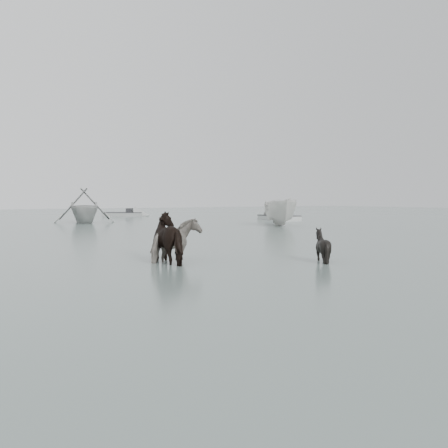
{
  "coord_description": "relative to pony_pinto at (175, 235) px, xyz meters",
  "views": [
    {
      "loc": [
        -7.27,
        -9.94,
        1.7
      ],
      "look_at": [
        -0.25,
        1.37,
        1.0
      ],
      "focal_mm": 40.0,
      "sensor_mm": 36.0,
      "label": 1
    }
  ],
  "objects": [
    {
      "name": "boat_small",
      "position": [
        13.14,
        12.09,
        0.21
      ],
      "size": [
        3.72,
        4.91,
        1.79
      ],
      "primitive_type": "imported",
      "rotation": [
        0.0,
        0.0,
        -0.49
      ],
      "color": "silver",
      "rests_on": "ground"
    },
    {
      "name": "pony_dark",
      "position": [
        -0.09,
        -0.16,
        0.12
      ],
      "size": [
        1.87,
        2.0,
        1.62
      ],
      "primitive_type": "imported",
      "rotation": [
        0.0,
        0.0,
        1.95
      ],
      "color": "black",
      "rests_on": "ground"
    },
    {
      "name": "skiff_mid",
      "position": [
        10.37,
        31.87,
        -0.32
      ],
      "size": [
        5.07,
        3.95,
        0.75
      ],
      "primitive_type": null,
      "rotation": [
        0.0,
        0.0,
        -0.55
      ],
      "color": "gray",
      "rests_on": "ground"
    },
    {
      "name": "ground",
      "position": [
        1.32,
        -2.15,
        -0.69
      ],
      "size": [
        140.0,
        140.0,
        0.0
      ],
      "primitive_type": "plane",
      "color": "slate",
      "rests_on": "ground"
    },
    {
      "name": "pony_pinto",
      "position": [
        0.0,
        0.0,
        0.0
      ],
      "size": [
        1.79,
        1.41,
        1.38
      ],
      "primitive_type": "imported",
      "rotation": [
        0.0,
        0.0,
        2.05
      ],
      "color": "black",
      "rests_on": "ground"
    },
    {
      "name": "pony_black",
      "position": [
        3.29,
        -2.18,
        -0.13
      ],
      "size": [
        1.23,
        1.16,
        1.12
      ],
      "primitive_type": "imported",
      "rotation": [
        0.0,
        0.0,
        1.87
      ],
      "color": "black",
      "rests_on": "ground"
    },
    {
      "name": "rowboat_trail",
      "position": [
        3.85,
        21.72,
        0.56
      ],
      "size": [
        5.14,
        5.61,
        2.51
      ],
      "primitive_type": "imported",
      "rotation": [
        0.0,
        0.0,
        2.9
      ],
      "color": "#A4A6A4",
      "rests_on": "ground"
    },
    {
      "name": "skiff_port",
      "position": [
        17.59,
        17.92,
        -0.32
      ],
      "size": [
        2.04,
        5.21,
        0.75
      ],
      "primitive_type": null,
      "rotation": [
        0.0,
        0.0,
        1.48
      ],
      "color": "#AFB2AF",
      "rests_on": "ground"
    }
  ]
}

